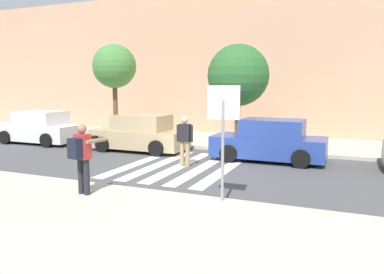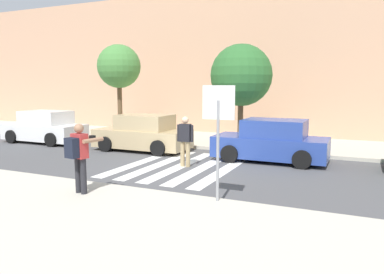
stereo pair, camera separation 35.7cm
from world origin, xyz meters
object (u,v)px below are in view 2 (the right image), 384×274
at_px(photographer_with_backpack, 79,152).
at_px(parked_car_white, 45,128).
at_px(parked_car_blue, 271,142).
at_px(stop_sign, 218,117).
at_px(street_tree_west, 119,67).
at_px(parked_car_tan, 143,134).
at_px(pedestrian_crossing, 185,139).
at_px(street_tree_center, 241,76).

height_order(photographer_with_backpack, parked_car_white, photographer_with_backpack).
xyz_separation_m(photographer_with_backpack, parked_car_blue, (3.24, 6.54, -0.44)).
xyz_separation_m(stop_sign, parked_car_blue, (-0.04, 5.69, -1.34)).
bearing_deg(street_tree_west, parked_car_tan, -40.41).
bearing_deg(parked_car_blue, photographer_with_backpack, -116.38).
bearing_deg(parked_car_white, parked_car_blue, 0.00).
bearing_deg(parked_car_white, pedestrian_crossing, -13.98).
xyz_separation_m(pedestrian_crossing, parked_car_tan, (-3.03, 2.14, -0.25)).
height_order(photographer_with_backpack, street_tree_west, street_tree_west).
relative_size(pedestrian_crossing, street_tree_center, 0.39).
xyz_separation_m(stop_sign, photographer_with_backpack, (-3.28, -0.85, -0.90)).
height_order(parked_car_tan, parked_car_blue, same).
relative_size(parked_car_tan, street_tree_west, 0.87).
bearing_deg(parked_car_blue, stop_sign, -89.62).
xyz_separation_m(stop_sign, parked_car_tan, (-5.54, 5.69, -1.34)).
distance_m(pedestrian_crossing, parked_car_white, 8.88).
height_order(parked_car_tan, street_tree_center, street_tree_center).
height_order(parked_car_blue, street_tree_west, street_tree_west).
bearing_deg(parked_car_white, street_tree_center, 12.64).
xyz_separation_m(photographer_with_backpack, street_tree_west, (-5.13, 8.98, 2.53)).
distance_m(photographer_with_backpack, street_tree_center, 8.97).
distance_m(pedestrian_crossing, parked_car_blue, 3.29).
relative_size(photographer_with_backpack, street_tree_west, 0.37).
bearing_deg(stop_sign, street_tree_west, 135.95).
bearing_deg(stop_sign, parked_car_white, 152.90).
distance_m(stop_sign, parked_car_tan, 8.06).
xyz_separation_m(parked_car_tan, street_tree_center, (3.68, 2.08, 2.47)).
bearing_deg(pedestrian_crossing, photographer_with_backpack, -99.90).
distance_m(parked_car_white, parked_car_blue, 11.09).
bearing_deg(stop_sign, street_tree_center, 103.48).
relative_size(stop_sign, street_tree_center, 0.60).
height_order(photographer_with_backpack, pedestrian_crossing, photographer_with_backpack).
xyz_separation_m(photographer_with_backpack, pedestrian_crossing, (0.77, 4.40, -0.19)).
xyz_separation_m(stop_sign, pedestrian_crossing, (-2.51, 3.55, -1.09)).
bearing_deg(parked_car_tan, parked_car_white, -180.00).
xyz_separation_m(parked_car_white, parked_car_tan, (5.59, 0.00, 0.00)).
relative_size(photographer_with_backpack, parked_car_tan, 0.42).
height_order(stop_sign, pedestrian_crossing, stop_sign).
bearing_deg(parked_car_tan, pedestrian_crossing, -35.31).
xyz_separation_m(parked_car_blue, street_tree_center, (-1.83, 2.08, 2.47)).
xyz_separation_m(photographer_with_backpack, parked_car_white, (-7.85, 6.54, -0.44)).
distance_m(photographer_with_backpack, parked_car_tan, 6.93).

